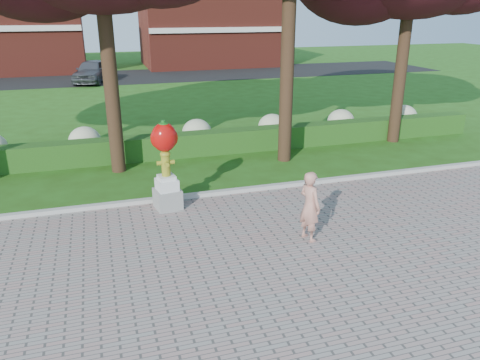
# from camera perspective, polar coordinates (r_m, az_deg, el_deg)

# --- Properties ---
(ground) EXTENTS (100.00, 100.00, 0.00)m
(ground) POSITION_cam_1_polar(r_m,az_deg,el_deg) (10.30, -1.18, -8.31)
(ground) COLOR #274D13
(ground) RESTS_ON ground
(curb) EXTENTS (40.00, 0.18, 0.15)m
(curb) POSITION_cam_1_polar(r_m,az_deg,el_deg) (12.90, -4.86, -1.88)
(curb) COLOR #ADADA5
(curb) RESTS_ON ground
(lawn_hedge) EXTENTS (24.00, 0.70, 0.80)m
(lawn_hedge) POSITION_cam_1_polar(r_m,az_deg,el_deg) (16.52, -7.92, 4.20)
(lawn_hedge) COLOR #204413
(lawn_hedge) RESTS_ON ground
(hydrangea_row) EXTENTS (20.10, 1.10, 0.99)m
(hydrangea_row) POSITION_cam_1_polar(r_m,az_deg,el_deg) (17.53, -6.65, 5.70)
(hydrangea_row) COLOR #ADB187
(hydrangea_row) RESTS_ON ground
(street) EXTENTS (50.00, 8.00, 0.02)m
(street) POSITION_cam_1_polar(r_m,az_deg,el_deg) (37.11, -13.47, 12.15)
(street) COLOR black
(street) RESTS_ON ground
(building_right) EXTENTS (12.00, 8.00, 6.40)m
(building_right) POSITION_cam_1_polar(r_m,az_deg,el_deg) (43.99, -3.53, 18.02)
(building_right) COLOR maroon
(building_right) RESTS_ON ground
(hydrant_sculpture) EXTENTS (0.72, 0.72, 2.32)m
(hydrant_sculpture) POSITION_cam_1_polar(r_m,az_deg,el_deg) (11.88, -9.05, 2.08)
(hydrant_sculpture) COLOR gray
(hydrant_sculpture) RESTS_ON walkway
(woman) EXTENTS (0.54, 0.67, 1.60)m
(woman) POSITION_cam_1_polar(r_m,az_deg,el_deg) (10.37, 8.51, -3.17)
(woman) COLOR tan
(woman) RESTS_ON walkway
(parked_car) EXTENTS (3.05, 4.90, 1.55)m
(parked_car) POSITION_cam_1_polar(r_m,az_deg,el_deg) (34.70, -17.59, 12.55)
(parked_car) COLOR #46474E
(parked_car) RESTS_ON street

